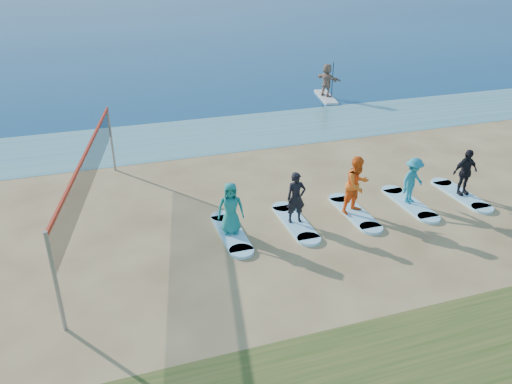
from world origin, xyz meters
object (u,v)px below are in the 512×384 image
object	(u,v)px
paddleboarder	(327,80)
surfboard_4	(461,195)
surfboard_1	(295,222)
surfboard_2	(354,213)
surfboard_3	(409,203)
volleyball_net	(88,171)
student_1	(296,198)
student_4	(465,172)
student_2	(357,185)
student_0	(231,208)
student_3	(413,181)
surfboard_0	(231,233)
paddleboard	(326,97)

from	to	relation	value
paddleboarder	surfboard_4	xyz separation A→B (m)	(-1.13, -12.96, -0.98)
paddleboarder	surfboard_1	bearing A→B (deg)	128.54
surfboard_2	surfboard_3	bearing A→B (deg)	0.00
volleyball_net	student_1	distance (m)	6.10
student_4	surfboard_1	bearing A→B (deg)	179.45
volleyball_net	surfboard_1	distance (m)	6.29
student_2	surfboard_4	xyz separation A→B (m)	(4.08, 0.00, -0.97)
surfboard_4	student_4	world-z (taller)	student_4
volleyball_net	surfboard_2	distance (m)	8.21
surfboard_1	student_1	world-z (taller)	student_1
surfboard_1	surfboard_2	bearing A→B (deg)	0.00
student_0	surfboard_3	world-z (taller)	student_0
surfboard_2	student_3	xyz separation A→B (m)	(2.04, 0.00, 0.82)
student_1	paddleboarder	bearing A→B (deg)	65.81
student_3	surfboard_4	size ratio (longest dim) A/B	0.71
surfboard_4	student_2	bearing A→B (deg)	180.00
surfboard_1	paddleboarder	bearing A→B (deg)	60.80
student_0	student_4	size ratio (longest dim) A/B	0.98
surfboard_0	surfboard_4	bearing A→B (deg)	0.00
surfboard_3	surfboard_4	xyz separation A→B (m)	(2.04, 0.00, 0.00)
student_1	student_2	distance (m)	2.04
surfboard_2	student_0	bearing A→B (deg)	180.00
surfboard_3	student_3	distance (m)	0.82
student_3	paddleboard	bearing A→B (deg)	53.72
surfboard_2	surfboard_4	distance (m)	4.08
paddleboarder	student_0	world-z (taller)	paddleboarder
student_1	volleyball_net	bearing A→B (deg)	169.41
surfboard_1	student_1	bearing A→B (deg)	0.00
student_0	surfboard_3	bearing A→B (deg)	11.48
volleyball_net	student_0	distance (m)	4.21
surfboard_0	surfboard_2	xyz separation A→B (m)	(4.08, 0.00, 0.00)
volleyball_net	student_2	xyz separation A→B (m)	(7.83, -1.62, -0.89)
paddleboarder	surfboard_3	world-z (taller)	paddleboarder
paddleboarder	surfboard_2	distance (m)	14.01
surfboard_1	student_1	distance (m)	0.85
surfboard_0	student_3	world-z (taller)	student_3
paddleboarder	surfboard_3	bearing A→B (deg)	144.01
volleyball_net	student_2	distance (m)	8.04
surfboard_3	student_2	bearing A→B (deg)	180.00
student_2	paddleboarder	bearing A→B (deg)	51.46
student_3	surfboard_1	bearing A→B (deg)	157.44
volleyball_net	surfboard_0	world-z (taller)	volleyball_net
paddleboard	student_3	bearing A→B (deg)	-91.76
paddleboarder	student_0	xyz separation A→B (m)	(-9.28, -12.96, -0.15)
student_0	surfboard_2	bearing A→B (deg)	11.48
student_1	surfboard_2	xyz separation A→B (m)	(2.04, 0.00, -0.85)
surfboard_0	student_4	world-z (taller)	student_4
surfboard_1	surfboard_3	world-z (taller)	same
volleyball_net	surfboard_4	distance (m)	12.16
volleyball_net	student_4	world-z (taller)	volleyball_net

